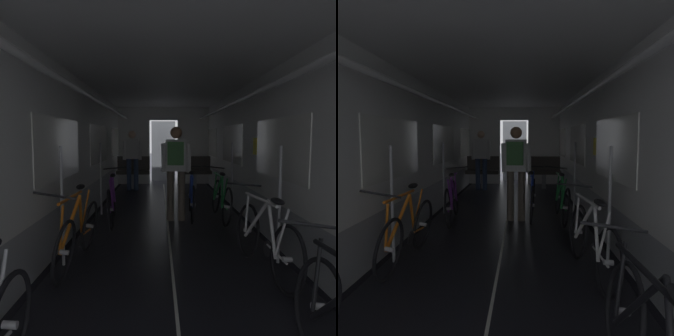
# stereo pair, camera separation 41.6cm
# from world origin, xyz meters

# --- Properties ---
(train_car_shell) EXTENTS (3.14, 12.34, 2.57)m
(train_car_shell) POSITION_xyz_m (-0.00, 3.60, 1.70)
(train_car_shell) COLOR black
(train_car_shell) RESTS_ON ground
(bench_seat_far_left) EXTENTS (0.98, 0.51, 0.95)m
(bench_seat_far_left) POSITION_xyz_m (-0.90, 8.07, 0.57)
(bench_seat_far_left) COLOR gray
(bench_seat_far_left) RESTS_ON ground
(bench_seat_far_right) EXTENTS (0.98, 0.51, 0.95)m
(bench_seat_far_right) POSITION_xyz_m (0.90, 8.07, 0.57)
(bench_seat_far_right) COLOR gray
(bench_seat_far_right) RESTS_ON ground
(bicycle_purple) EXTENTS (0.44, 1.69, 0.95)m
(bicycle_purple) POSITION_xyz_m (-0.98, 4.09, 0.38)
(bicycle_purple) COLOR black
(bicycle_purple) RESTS_ON ground
(bicycle_orange) EXTENTS (0.44, 1.69, 0.96)m
(bicycle_orange) POSITION_xyz_m (-1.09, 2.10, 0.38)
(bicycle_orange) COLOR black
(bicycle_orange) RESTS_ON ground
(bicycle_green) EXTENTS (0.44, 1.69, 0.95)m
(bicycle_green) POSITION_xyz_m (0.98, 4.27, 0.38)
(bicycle_green) COLOR black
(bicycle_green) RESTS_ON ground
(bicycle_white) EXTENTS (0.48, 1.69, 0.95)m
(bicycle_white) POSITION_xyz_m (1.01, 1.82, 0.38)
(bicycle_white) COLOR black
(bicycle_white) RESTS_ON ground
(person_cyclist_aisle) EXTENTS (0.55, 0.40, 1.69)m
(person_cyclist_aisle) POSITION_xyz_m (0.15, 4.18, 1.02)
(person_cyclist_aisle) COLOR brown
(person_cyclist_aisle) RESTS_ON ground
(bicycle_blue_in_aisle) EXTENTS (0.44, 1.69, 0.94)m
(bicycle_blue_in_aisle) POSITION_xyz_m (0.46, 4.45, 0.38)
(bicycle_blue_in_aisle) COLOR black
(bicycle_blue_in_aisle) RESTS_ON ground
(person_standing_near_bench) EXTENTS (0.53, 0.23, 1.69)m
(person_standing_near_bench) POSITION_xyz_m (-0.90, 7.70, 0.98)
(person_standing_near_bench) COLOR #384C75
(person_standing_near_bench) RESTS_ON ground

